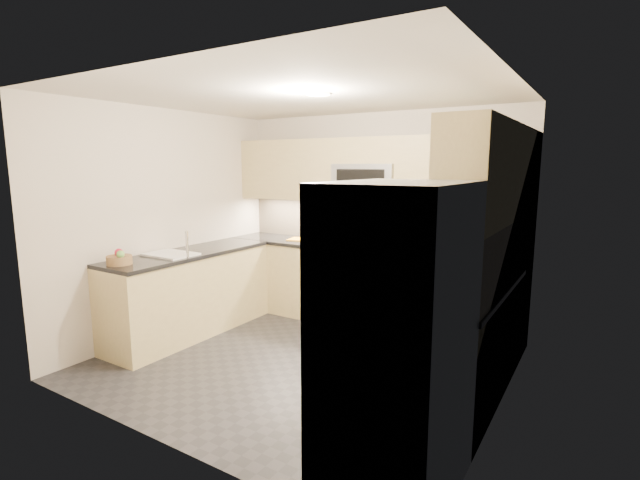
{
  "coord_description": "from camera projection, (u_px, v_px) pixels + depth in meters",
  "views": [
    {
      "loc": [
        2.41,
        -3.5,
        1.89
      ],
      "look_at": [
        0.0,
        0.35,
        1.15
      ],
      "focal_mm": 26.0,
      "sensor_mm": 36.0,
      "label": 1
    }
  ],
  "objects": [
    {
      "name": "countertop_peninsula",
      "position": [
        189.0,
        253.0,
        5.13
      ],
      "size": [
        0.63,
        2.0,
        0.04
      ],
      "primitive_type": "cube",
      "color": "black",
      "rests_on": "base_cab_peninsula"
    },
    {
      "name": "microwave",
      "position": [
        368.0,
        181.0,
        5.39
      ],
      "size": [
        0.76,
        0.4,
        0.4
      ],
      "primitive_type": "cube",
      "color": "gray",
      "rests_on": "upper_cab_back"
    },
    {
      "name": "fridge_handle_right",
      "position": [
        354.0,
        313.0,
        2.96
      ],
      "size": [
        0.02,
        0.02,
        1.2
      ],
      "primitive_type": "cylinder",
      "color": "#B2B5BA",
      "rests_on": "refrigerator"
    },
    {
      "name": "cutting_board",
      "position": [
        303.0,
        239.0,
        5.92
      ],
      "size": [
        0.42,
        0.33,
        0.01
      ],
      "primitive_type": "cube",
      "rotation": [
        0.0,
        0.0,
        0.21
      ],
      "color": "orange",
      "rests_on": "countertop_back_left"
    },
    {
      "name": "fridge_handle_left",
      "position": [
        324.0,
        330.0,
        2.66
      ],
      "size": [
        0.02,
        0.02,
        1.2
      ],
      "primitive_type": "cylinder",
      "color": "#B2B5BA",
      "rests_on": "refrigerator"
    },
    {
      "name": "gas_range",
      "position": [
        361.0,
        287.0,
        5.49
      ],
      "size": [
        0.76,
        0.65,
        0.91
      ],
      "primitive_type": "cube",
      "color": "gray",
      "rests_on": "floor"
    },
    {
      "name": "upper_cab_right",
      "position": [
        493.0,
        173.0,
        3.58
      ],
      "size": [
        0.35,
        1.95,
        0.75
      ],
      "primitive_type": "cube",
      "color": "tan",
      "rests_on": "wall_right"
    },
    {
      "name": "base_cab_peninsula",
      "position": [
        191.0,
        294.0,
        5.2
      ],
      "size": [
        0.6,
        2.0,
        0.9
      ],
      "primitive_type": "cube",
      "color": "tan",
      "rests_on": "floor"
    },
    {
      "name": "wall_left",
      "position": [
        169.0,
        222.0,
        5.23
      ],
      "size": [
        0.02,
        3.2,
        2.5
      ],
      "primitive_type": "cube",
      "color": "beige",
      "rests_on": "floor"
    },
    {
      "name": "base_cab_back_left",
      "position": [
        288.0,
        276.0,
        6.08
      ],
      "size": [
        1.42,
        0.6,
        0.9
      ],
      "primitive_type": "cube",
      "color": "tan",
      "rests_on": "floor"
    },
    {
      "name": "oven_handle",
      "position": [
        347.0,
        271.0,
        5.15
      ],
      "size": [
        0.6,
        0.02,
        0.02
      ],
      "primitive_type": "cylinder",
      "rotation": [
        0.0,
        1.57,
        0.0
      ],
      "color": "#B2B5BA",
      "rests_on": "gas_range"
    },
    {
      "name": "oven_door_glass",
      "position": [
        348.0,
        294.0,
        5.21
      ],
      "size": [
        0.62,
        0.02,
        0.45
      ],
      "primitive_type": "cube",
      "color": "black",
      "rests_on": "gas_range"
    },
    {
      "name": "sink_basin",
      "position": [
        171.0,
        261.0,
        4.93
      ],
      "size": [
        0.52,
        0.38,
        0.16
      ],
      "primitive_type": "cube",
      "color": "white",
      "rests_on": "base_cab_peninsula"
    },
    {
      "name": "backsplash_right",
      "position": [
        515.0,
        252.0,
        3.74
      ],
      "size": [
        0.01,
        2.3,
        0.51
      ],
      "primitive_type": "cube",
      "color": "tan",
      "rests_on": "wall_right"
    },
    {
      "name": "floor",
      "position": [
        301.0,
        362.0,
        4.49
      ],
      "size": [
        3.6,
        3.2,
        0.0
      ],
      "primitive_type": "cube",
      "color": "#242429",
      "rests_on": "ground"
    },
    {
      "name": "countertop_back_left",
      "position": [
        288.0,
        240.0,
        6.0
      ],
      "size": [
        1.42,
        0.63,
        0.04
      ],
      "primitive_type": "cube",
      "color": "black",
      "rests_on": "base_cab_back_left"
    },
    {
      "name": "countertop_right",
      "position": [
        466.0,
        288.0,
        3.68
      ],
      "size": [
        0.63,
        1.7,
        0.04
      ],
      "primitive_type": "cube",
      "color": "black",
      "rests_on": "base_cab_right"
    },
    {
      "name": "faucet",
      "position": [
        187.0,
        244.0,
        4.76
      ],
      "size": [
        0.03,
        0.03,
        0.28
      ],
      "primitive_type": "cylinder",
      "color": "silver",
      "rests_on": "countertop_peninsula"
    },
    {
      "name": "utensil_bowl",
      "position": [
        483.0,
        254.0,
        4.57
      ],
      "size": [
        0.3,
        0.3,
        0.15
      ],
      "primitive_type": "cylinder",
      "rotation": [
        0.0,
        0.0,
        -0.16
      ],
      "color": "#50BC51",
      "rests_on": "countertop_back_right"
    },
    {
      "name": "refrigerator",
      "position": [
        396.0,
        341.0,
        2.63
      ],
      "size": [
        0.7,
        0.9,
        1.8
      ],
      "primitive_type": "cube",
      "color": "#A9ADB1",
      "rests_on": "floor"
    },
    {
      "name": "dish_towel_check",
      "position": [
        339.0,
        285.0,
        5.21
      ],
      "size": [
        0.17,
        0.09,
        0.35
      ],
      "primitive_type": "cube",
      "rotation": [
        0.0,
        0.0,
        0.43
      ],
      "color": "white",
      "rests_on": "oven_handle"
    },
    {
      "name": "fruit_pear",
      "position": [
        121.0,
        254.0,
        4.37
      ],
      "size": [
        0.07,
        0.07,
        0.07
      ],
      "primitive_type": "sphere",
      "color": "#6FB14C",
      "rests_on": "fruit_basket"
    },
    {
      "name": "wall_back",
      "position": [
        374.0,
        218.0,
        5.63
      ],
      "size": [
        3.6,
        0.02,
        2.5
      ],
      "primitive_type": "cube",
      "color": "beige",
      "rests_on": "floor"
    },
    {
      "name": "fruit_apple",
      "position": [
        119.0,
        253.0,
        4.45
      ],
      "size": [
        0.08,
        0.08,
        0.08
      ],
      "primitive_type": "sphere",
      "color": "red",
      "rests_on": "fruit_basket"
    },
    {
      "name": "ceiling",
      "position": [
        299.0,
        95.0,
        4.09
      ],
      "size": [
        3.6,
        3.2,
        0.02
      ],
      "primitive_type": "cube",
      "color": "beige",
      "rests_on": "wall_back"
    },
    {
      "name": "fruit_basket",
      "position": [
        119.0,
        260.0,
        4.45
      ],
      "size": [
        0.29,
        0.29,
        0.09
      ],
      "primitive_type": "cylinder",
      "rotation": [
        0.0,
        0.0,
        0.26
      ],
      "color": "olive",
      "rests_on": "countertop_peninsula"
    },
    {
      "name": "upper_cab_back",
      "position": [
        369.0,
        170.0,
        5.39
      ],
      "size": [
        3.6,
        0.35,
        0.75
      ],
      "primitive_type": "cube",
      "color": "tan",
      "rests_on": "wall_back"
    },
    {
      "name": "wall_right",
      "position": [
        505.0,
        254.0,
        3.35
      ],
      "size": [
        0.02,
        3.2,
        2.5
      ],
      "primitive_type": "cube",
      "color": "beige",
      "rests_on": "floor"
    },
    {
      "name": "range_cooktop",
      "position": [
        362.0,
        249.0,
        5.41
      ],
      "size": [
        0.76,
        0.65,
        0.03
      ],
      "primitive_type": "cube",
      "color": "black",
      "rests_on": "gas_range"
    },
    {
      "name": "microwave_door",
      "position": [
        360.0,
        182.0,
        5.22
      ],
      "size": [
        0.6,
        0.01,
        0.28
      ],
      "primitive_type": "cube",
      "color": "black",
      "rests_on": "microwave"
    },
    {
      "name": "backsplash_back",
      "position": [
        374.0,
        222.0,
        5.63
      ],
      "size": [
        3.6,
        0.01,
        0.51
      ],
      "primitive_type": "cube",
      "color": "tan",
      "rests_on": "wall_back"
    },
    {
      "name": "base_cab_right",
      "position": [
        463.0,
        344.0,
        3.76
      ],
      "size": [
        0.6,
        1.7,
        0.9
      ],
      "primitive_type": "cube",
      "color": "tan",
      "rests_on": "floor"
    },
    {
      "name": "countertop_back_right",
      "position": [
        456.0,
        258.0,
        4.86
      ],
      "size": [
        1.42,
        0.63,
        0.04
      ],
      "primitive_type": "cube",
      "color": "black",
      "rests_on": "base_cab_back_right"
    },
    {
      "name": "wall_front",
      "position": [
        158.0,
        266.0,
        2.95
      ],
      "size": [
        3.6,
        0.02,
        2.5
      ],
      "primitive_type": "cube",
      "color": "beige",
      "rests_on": "floor"
    },
    {
      "name": "base_cab_back_right",
      "position": [
        454.0,
        301.0,
        4.94
      ],
      "size": [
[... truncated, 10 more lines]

